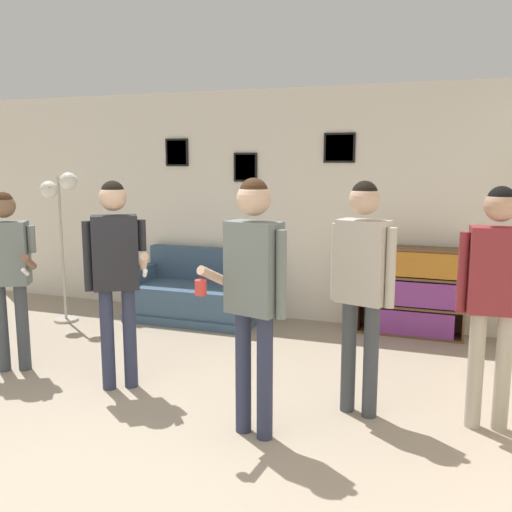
# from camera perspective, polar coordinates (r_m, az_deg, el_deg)

# --- Properties ---
(ground_plane) EXTENTS (20.00, 20.00, 0.00)m
(ground_plane) POSITION_cam_1_polar(r_m,az_deg,el_deg) (3.79, -19.44, -20.78)
(ground_plane) COLOR gray
(wall_back) EXTENTS (8.22, 0.08, 2.70)m
(wall_back) POSITION_cam_1_polar(r_m,az_deg,el_deg) (6.81, 1.24, 5.10)
(wall_back) COLOR silver
(wall_back) RESTS_ON ground_plane
(couch) EXTENTS (1.55, 0.80, 0.82)m
(couch) POSITION_cam_1_polar(r_m,az_deg,el_deg) (6.87, -5.92, -3.99)
(couch) COLOR #3D5670
(couch) RESTS_ON ground_plane
(bookshelf) EXTENTS (1.13, 0.30, 0.96)m
(bookshelf) POSITION_cam_1_polar(r_m,az_deg,el_deg) (6.39, 15.22, -3.47)
(bookshelf) COLOR brown
(bookshelf) RESTS_ON ground_plane
(floor_lamp) EXTENTS (0.48, 0.28, 1.75)m
(floor_lamp) POSITION_cam_1_polar(r_m,az_deg,el_deg) (6.94, -19.03, 4.70)
(floor_lamp) COLOR #ADA89E
(floor_lamp) RESTS_ON ground_plane
(person_player_foreground_left) EXTENTS (0.59, 0.38, 1.61)m
(person_player_foreground_left) POSITION_cam_1_polar(r_m,az_deg,el_deg) (5.47, -23.61, -0.69)
(person_player_foreground_left) COLOR #3D4247
(person_player_foreground_left) RESTS_ON ground_plane
(person_player_foreground_center) EXTENTS (0.60, 0.37, 1.72)m
(person_player_foreground_center) POSITION_cam_1_polar(r_m,az_deg,el_deg) (4.74, -13.87, -0.64)
(person_player_foreground_center) COLOR #2D334C
(person_player_foreground_center) RESTS_ON ground_plane
(person_watcher_holding_cup) EXTENTS (0.56, 0.40, 1.77)m
(person_watcher_holding_cup) POSITION_cam_1_polar(r_m,az_deg,el_deg) (3.78, -0.26, -2.37)
(person_watcher_holding_cup) COLOR #2D334C
(person_watcher_holding_cup) RESTS_ON ground_plane
(person_spectator_near_bookshelf) EXTENTS (0.48, 0.29, 1.74)m
(person_spectator_near_bookshelf) POSITION_cam_1_polar(r_m,az_deg,el_deg) (4.19, 10.57, -1.68)
(person_spectator_near_bookshelf) COLOR #3D4247
(person_spectator_near_bookshelf) RESTS_ON ground_plane
(person_spectator_far_right) EXTENTS (0.50, 0.23, 1.71)m
(person_spectator_far_right) POSITION_cam_1_polar(r_m,az_deg,el_deg) (4.22, 22.82, -2.47)
(person_spectator_far_right) COLOR #B7AD99
(person_spectator_far_right) RESTS_ON ground_plane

